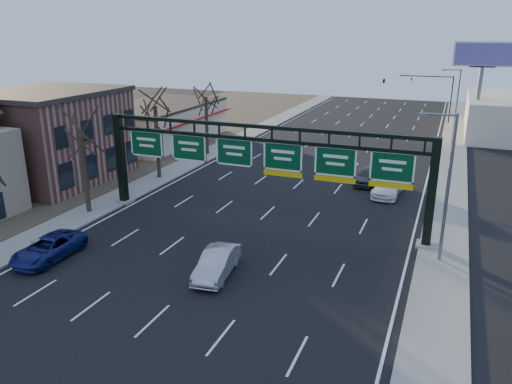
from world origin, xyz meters
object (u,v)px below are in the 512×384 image
at_px(sign_gantry, 260,161).
at_px(car_blue_suv, 49,248).
at_px(car_silver_sedan, 217,263).
at_px(car_white_wagon, 388,186).

bearing_deg(sign_gantry, car_blue_suv, -133.28).
bearing_deg(car_silver_sedan, sign_gantry, 87.71).
relative_size(sign_gantry, car_silver_sedan, 5.42).
bearing_deg(car_blue_suv, car_white_wagon, 47.93).
xyz_separation_m(sign_gantry, car_blue_suv, (-9.84, -10.45, -3.93)).
height_order(sign_gantry, car_silver_sedan, sign_gantry).
distance_m(car_blue_suv, car_silver_sedan, 10.69).
distance_m(sign_gantry, car_silver_sedan, 9.46).
height_order(car_silver_sedan, car_white_wagon, car_silver_sedan).
distance_m(sign_gantry, car_blue_suv, 14.88).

